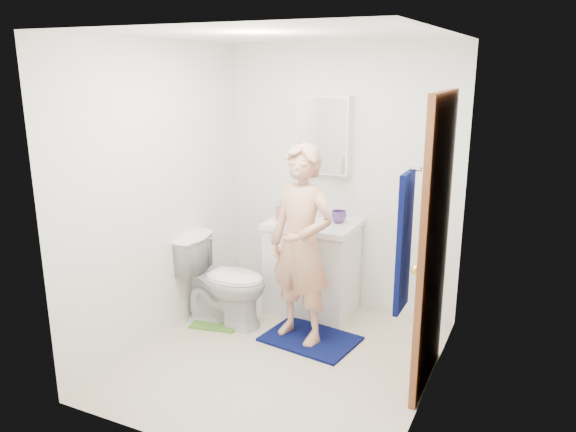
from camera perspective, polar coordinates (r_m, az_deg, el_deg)
The scene contains 22 objects.
floor at distance 4.52m, azimuth -0.47°, elevation -14.27°, with size 2.20×2.40×0.02m, color beige.
ceiling at distance 3.94m, azimuth -0.55°, elevation 18.07°, with size 2.20×2.40×0.02m, color white.
wall_back at distance 5.15m, azimuth 5.43°, elevation 3.79°, with size 2.20×0.02×2.40m, color white.
wall_front at distance 3.07m, azimuth -10.51°, elevation -4.34°, with size 2.20×0.02×2.40m, color white.
wall_left at distance 4.64m, azimuth -12.92°, elevation 2.22°, with size 0.02×2.40×2.40m, color white.
wall_right at distance 3.73m, azimuth 15.01°, elevation -1.10°, with size 0.02×2.40×2.40m, color white.
vanity_cabinet at distance 5.16m, azimuth 2.49°, elevation -5.39°, with size 0.75×0.55×0.80m, color white.
countertop at distance 5.02m, azimuth 2.55°, elevation -0.85°, with size 0.79×0.59×0.05m, color white.
sink_basin at distance 5.02m, azimuth 2.55°, elevation -0.68°, with size 0.40×0.40×0.03m, color white.
faucet at distance 5.16m, azimuth 3.34°, elevation 0.56°, with size 0.03×0.03×0.12m, color silver.
medicine_cabinet at distance 5.07m, azimuth 3.66°, elevation 8.23°, with size 0.50×0.12×0.70m, color white.
mirror_panel at distance 5.02m, azimuth 3.39°, elevation 8.16°, with size 0.46×0.01×0.66m, color white.
door at distance 3.93m, azimuth 14.61°, elevation -2.92°, with size 0.05×0.80×2.05m, color brown.
door_knob at distance 3.66m, azimuth 12.93°, elevation -5.38°, with size 0.07×0.07×0.07m, color gold.
towel at distance 3.19m, azimuth 11.71°, elevation -2.67°, with size 0.03×0.24×0.80m, color #070E45.
towel_hook at distance 3.08m, azimuth 12.85°, elevation 4.68°, with size 0.02×0.02×0.06m, color silver.
toilet at distance 4.94m, azimuth -6.57°, elevation -6.50°, with size 0.44×0.77×0.79m, color white.
bath_mat at distance 4.76m, azimuth 2.28°, elevation -12.37°, with size 0.74×0.53×0.02m, color #070E45.
green_rug at distance 5.08m, azimuth -7.17°, elevation -10.60°, with size 0.40×0.34×0.02m, color #539030.
soap_dispenser at distance 5.03m, azimuth -0.65°, elevation 0.57°, with size 0.08×0.08×0.18m, color #B26A53.
toothbrush_cup at distance 4.99m, azimuth 5.18°, elevation -0.07°, with size 0.14×0.14×0.11m, color #593C85.
man at distance 4.45m, azimuth 1.37°, elevation -2.94°, with size 0.59×0.39×1.61m, color tan.
Camera 1 is at (1.73, -3.53, 2.21)m, focal length 35.00 mm.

